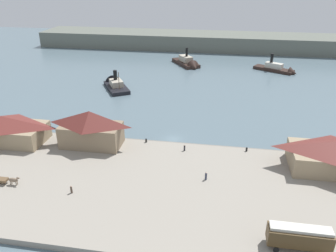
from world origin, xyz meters
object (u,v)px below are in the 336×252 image
at_px(mooring_post_center_east, 146,141).
at_px(ferry_mid_harbor, 188,63).
at_px(ferry_shed_east_terminal, 91,128).
at_px(mooring_post_west, 247,149).
at_px(pedestrian_by_tram, 206,176).
at_px(pedestrian_near_cart, 184,148).
at_px(ferry_near_quay, 115,84).
at_px(ferry_shed_central_terminal, 4,128).
at_px(horse_cart, 5,180).
at_px(pedestrian_standing_center, 71,190).
at_px(street_tram, 299,236).
at_px(ferry_moored_east, 279,69).

relative_size(mooring_post_center_east, ferry_mid_harbor, 0.05).
bearing_deg(ferry_shed_east_terminal, mooring_post_west, 4.63).
height_order(pedestrian_by_tram, ferry_mid_harbor, ferry_mid_harbor).
relative_size(pedestrian_near_cart, mooring_post_center_east, 1.72).
bearing_deg(ferry_near_quay, ferry_mid_harbor, 55.48).
height_order(ferry_shed_central_terminal, ferry_near_quay, ferry_shed_central_terminal).
xyz_separation_m(horse_cart, mooring_post_west, (47.49, 21.12, -0.48)).
bearing_deg(ferry_shed_east_terminal, ferry_mid_harbor, 79.82).
distance_m(pedestrian_standing_center, mooring_post_center_east, 24.14).
distance_m(ferry_shed_central_terminal, mooring_post_center_east, 34.69).
xyz_separation_m(ferry_shed_central_terminal, pedestrian_standing_center, (24.84, -17.43, -2.58)).
relative_size(ferry_shed_central_terminal, street_tram, 2.15).
bearing_deg(horse_cart, ferry_mid_harbor, 75.56).
relative_size(street_tram, horse_cart, 1.64).
bearing_deg(pedestrian_standing_center, ferry_near_quay, 100.65).
distance_m(ferry_shed_central_terminal, ferry_moored_east, 108.61).
height_order(ferry_moored_east, ferry_mid_harbor, ferry_mid_harbor).
height_order(horse_cart, pedestrian_by_tram, horse_cart).
xyz_separation_m(mooring_post_center_east, ferry_mid_harbor, (1.87, 76.60, -0.43)).
height_order(ferry_shed_central_terminal, ferry_mid_harbor, ferry_mid_harbor).
bearing_deg(ferry_moored_east, ferry_shed_central_terminal, -133.79).
distance_m(pedestrian_near_cart, ferry_mid_harbor, 79.61).
bearing_deg(horse_cart, pedestrian_near_cart, 29.78).
height_order(mooring_post_west, ferry_mid_harbor, ferry_mid_harbor).
relative_size(ferry_shed_east_terminal, horse_cart, 2.53).
bearing_deg(pedestrian_near_cart, mooring_post_west, 8.51).
relative_size(ferry_shed_central_terminal, pedestrian_standing_center, 12.53).
xyz_separation_m(street_tram, mooring_post_center_east, (-30.26, 29.62, -1.94)).
xyz_separation_m(ferry_shed_central_terminal, horse_cart, (10.82, -16.79, -2.38)).
bearing_deg(street_tram, pedestrian_by_tram, 132.89).
distance_m(street_tram, pedestrian_standing_center, 40.37).
bearing_deg(horse_cart, ferry_shed_east_terminal, 58.97).
distance_m(ferry_shed_east_terminal, pedestrian_by_tram, 29.96).
xyz_separation_m(pedestrian_near_cart, ferry_moored_east, (31.12, 76.17, -0.78)).
relative_size(horse_cart, mooring_post_center_east, 6.33).
bearing_deg(mooring_post_west, ferry_mid_harbor, 106.07).
bearing_deg(mooring_post_center_east, ferry_shed_east_terminal, -164.66).
bearing_deg(horse_cart, ferry_near_quay, 88.35).
height_order(ferry_near_quay, ferry_mid_harbor, ferry_mid_harbor).
height_order(mooring_post_west, ferry_near_quay, ferry_near_quay).
xyz_separation_m(pedestrian_standing_center, mooring_post_west, (33.47, 21.76, -0.28)).
bearing_deg(ferry_near_quay, pedestrian_near_cart, -55.23).
bearing_deg(pedestrian_standing_center, horse_cart, 177.38).
bearing_deg(mooring_post_center_east, ferry_shed_central_terminal, -172.02).
xyz_separation_m(ferry_shed_east_terminal, mooring_post_west, (36.56, 2.96, -4.01)).
distance_m(pedestrian_near_cart, mooring_post_west, 14.47).
height_order(horse_cart, ferry_near_quay, ferry_near_quay).
bearing_deg(ferry_moored_east, street_tram, -95.88).
relative_size(ferry_shed_east_terminal, mooring_post_west, 16.00).
height_order(street_tram, horse_cart, street_tram).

